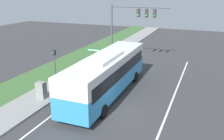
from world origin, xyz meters
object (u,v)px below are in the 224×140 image
object	(u,v)px
pedestrian_signal	(54,62)
street_sign	(93,55)
utility_cabinet	(41,90)
signal_gantry	(131,20)
bus	(107,72)

from	to	relation	value
pedestrian_signal	street_sign	world-z (taller)	pedestrian_signal
pedestrian_signal	utility_cabinet	size ratio (longest dim) A/B	2.54
signal_gantry	pedestrian_signal	world-z (taller)	signal_gantry
signal_gantry	utility_cabinet	size ratio (longest dim) A/B	5.09
bus	utility_cabinet	size ratio (longest dim) A/B	9.06
bus	signal_gantry	bearing A→B (deg)	97.47
bus	pedestrian_signal	xyz separation A→B (m)	(-4.82, -0.15, 0.33)
utility_cabinet	pedestrian_signal	bearing A→B (deg)	100.55
signal_gantry	utility_cabinet	xyz separation A→B (m)	(-3.03, -12.64, -4.03)
bus	street_sign	size ratio (longest dim) A/B	4.50
pedestrian_signal	utility_cabinet	xyz separation A→B (m)	(0.50, -2.67, -1.46)
bus	signal_gantry	size ratio (longest dim) A/B	1.78
pedestrian_signal	street_sign	bearing A→B (deg)	73.81
pedestrian_signal	signal_gantry	bearing A→B (deg)	70.49
utility_cabinet	street_sign	bearing A→B (deg)	83.35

